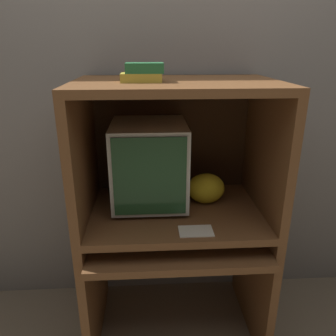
# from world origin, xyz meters

# --- Properties ---
(wall_back) EXTENTS (6.00, 0.06, 2.60)m
(wall_back) POSITION_xyz_m (0.00, 0.68, 1.30)
(wall_back) COLOR gray
(wall_back) RESTS_ON ground_plane
(desk_base) EXTENTS (0.92, 0.66, 0.65)m
(desk_base) POSITION_xyz_m (0.00, 0.27, 0.41)
(desk_base) COLOR brown
(desk_base) RESTS_ON ground_plane
(desk_monitor_shelf) EXTENTS (0.92, 0.62, 0.11)m
(desk_monitor_shelf) POSITION_xyz_m (0.00, 0.31, 0.73)
(desk_monitor_shelf) COLOR brown
(desk_monitor_shelf) RESTS_ON desk_base
(hutch_upper) EXTENTS (0.92, 0.62, 0.64)m
(hutch_upper) POSITION_xyz_m (0.00, 0.34, 1.17)
(hutch_upper) COLOR brown
(hutch_upper) RESTS_ON desk_monitor_shelf
(crt_monitor) EXTENTS (0.37, 0.40, 0.43)m
(crt_monitor) POSITION_xyz_m (-0.13, 0.39, 0.98)
(crt_monitor) COLOR beige
(crt_monitor) RESTS_ON desk_monitor_shelf
(keyboard) EXTENTS (0.44, 0.14, 0.03)m
(keyboard) POSITION_xyz_m (-0.09, 0.19, 0.66)
(keyboard) COLOR black
(keyboard) RESTS_ON desk_base
(mouse) EXTENTS (0.07, 0.05, 0.03)m
(mouse) POSITION_xyz_m (0.18, 0.18, 0.66)
(mouse) COLOR #B7B7B7
(mouse) RESTS_ON desk_base
(snack_bag) EXTENTS (0.19, 0.15, 0.16)m
(snack_bag) POSITION_xyz_m (0.17, 0.38, 0.83)
(snack_bag) COLOR gold
(snack_bag) RESTS_ON desk_monitor_shelf
(book_stack) EXTENTS (0.18, 0.12, 0.08)m
(book_stack) POSITION_xyz_m (-0.15, 0.26, 1.43)
(book_stack) COLOR gold
(book_stack) RESTS_ON hutch_upper
(paper_card) EXTENTS (0.15, 0.10, 0.00)m
(paper_card) POSITION_xyz_m (0.07, 0.09, 0.76)
(paper_card) COLOR beige
(paper_card) RESTS_ON desk_monitor_shelf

